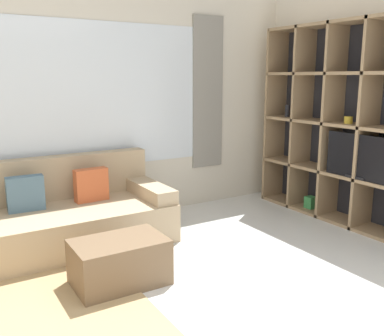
# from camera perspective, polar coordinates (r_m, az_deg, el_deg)

# --- Properties ---
(wall_back) EXTENTS (6.91, 0.11, 2.70)m
(wall_back) POSITION_cam_1_polar(r_m,az_deg,el_deg) (4.86, -15.80, 8.09)
(wall_back) COLOR beige
(wall_back) RESTS_ON ground_plane
(wall_right) EXTENTS (0.07, 4.36, 2.70)m
(wall_right) POSITION_cam_1_polar(r_m,az_deg,el_deg) (5.21, 22.71, 7.78)
(wall_right) COLOR beige
(wall_right) RESTS_ON ground_plane
(shelving_unit) EXTENTS (0.37, 2.45, 2.26)m
(shelving_unit) POSITION_cam_1_polar(r_m,az_deg,el_deg) (5.13, 20.54, 5.25)
(shelving_unit) COLOR #232328
(shelving_unit) RESTS_ON ground_plane
(couch_main) EXTENTS (2.11, 1.00, 0.84)m
(couch_main) POSITION_cam_1_polar(r_m,az_deg,el_deg) (4.48, -17.12, -6.27)
(couch_main) COLOR tan
(couch_main) RESTS_ON ground_plane
(ottoman) EXTENTS (0.74, 0.48, 0.38)m
(ottoman) POSITION_cam_1_polar(r_m,az_deg,el_deg) (3.59, -9.63, -12.26)
(ottoman) COLOR brown
(ottoman) RESTS_ON ground_plane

